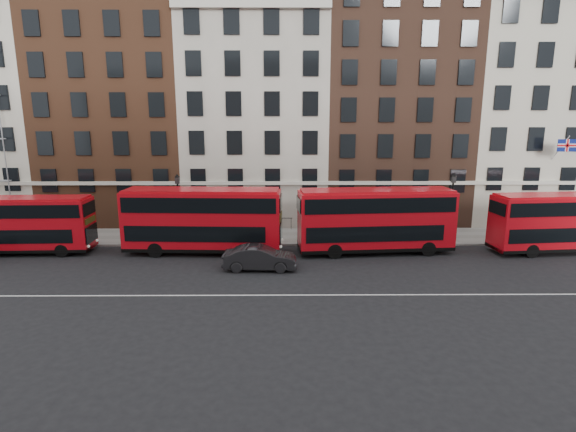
{
  "coord_description": "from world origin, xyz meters",
  "views": [
    {
      "loc": [
        2.62,
        -25.52,
        9.66
      ],
      "look_at": [
        2.86,
        5.0,
        3.0
      ],
      "focal_mm": 28.0,
      "sensor_mm": 36.0,
      "label": 1
    }
  ],
  "objects_px": {
    "bus_a": "(20,224)",
    "car_front": "(260,258)",
    "bus_c": "(375,219)",
    "bus_b": "(202,219)",
    "bus_d": "(563,221)"
  },
  "relations": [
    {
      "from": "bus_b",
      "to": "car_front",
      "type": "xyz_separation_m",
      "value": [
        4.32,
        -3.73,
        -1.75
      ]
    },
    {
      "from": "bus_d",
      "to": "car_front",
      "type": "xyz_separation_m",
      "value": [
        -21.86,
        -3.73,
        -1.54
      ]
    },
    {
      "from": "bus_a",
      "to": "car_front",
      "type": "relative_size",
      "value": 2.09
    },
    {
      "from": "bus_a",
      "to": "car_front",
      "type": "bearing_deg",
      "value": -13.97
    },
    {
      "from": "bus_a",
      "to": "car_front",
      "type": "height_order",
      "value": "bus_a"
    },
    {
      "from": "bus_a",
      "to": "bus_b",
      "type": "distance_m",
      "value": 13.14
    },
    {
      "from": "bus_a",
      "to": "bus_d",
      "type": "xyz_separation_m",
      "value": [
        39.32,
        -0.0,
        0.1
      ]
    },
    {
      "from": "bus_c",
      "to": "car_front",
      "type": "relative_size",
      "value": 2.38
    },
    {
      "from": "bus_b",
      "to": "bus_d",
      "type": "bearing_deg",
      "value": 2.53
    },
    {
      "from": "bus_a",
      "to": "bus_d",
      "type": "relative_size",
      "value": 0.95
    },
    {
      "from": "bus_a",
      "to": "car_front",
      "type": "distance_m",
      "value": 17.91
    },
    {
      "from": "bus_b",
      "to": "bus_d",
      "type": "height_order",
      "value": "bus_b"
    },
    {
      "from": "bus_d",
      "to": "bus_c",
      "type": "bearing_deg",
      "value": 174.65
    },
    {
      "from": "bus_c",
      "to": "bus_b",
      "type": "bearing_deg",
      "value": 175.28
    },
    {
      "from": "bus_d",
      "to": "bus_b",
      "type": "bearing_deg",
      "value": 174.64
    }
  ]
}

